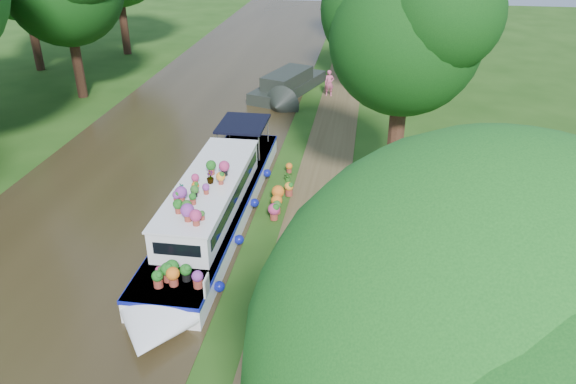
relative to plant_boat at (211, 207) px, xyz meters
The scene contains 8 objects.
ground 2.60m from the plant_boat, 23.37° to the right, with size 100.00×100.00×0.00m, color #1E4411.
canal_water 3.96m from the plant_boat, 165.46° to the right, with size 10.00×100.00×0.02m, color black.
towpath 3.68m from the plant_boat, 15.74° to the right, with size 2.20×100.00×0.03m, color #4C3E23.
plant_boat is the anchor object (origin of this frame).
tree_near_overhang 8.59m from the plant_boat, 19.12° to the left, with size 5.52×5.28×8.99m.
second_boat 15.15m from the plant_boat, 88.69° to the left, with size 3.91×7.48×1.36m.
pedestrian_pink 15.50m from the plant_boat, 79.78° to the left, with size 0.54×0.35×1.48m, color #D15671.
verge_plant 4.57m from the plant_boat, 63.05° to the left, with size 0.36×0.31×0.40m, color #317021.
Camera 1 is at (2.81, -15.09, 10.14)m, focal length 35.00 mm.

